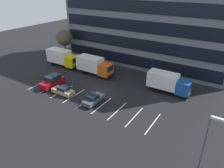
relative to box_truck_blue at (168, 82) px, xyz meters
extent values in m
plane|color=black|center=(-9.73, -6.57, -1.89)|extent=(120.00, 120.00, 0.00)
cube|color=slate|center=(-9.73, 11.43, 8.91)|extent=(36.47, 10.43, 21.60)
cube|color=black|center=(-9.73, 6.16, 0.09)|extent=(35.02, 0.16, 2.30)
cube|color=black|center=(-9.73, 6.16, 3.69)|extent=(35.02, 0.16, 2.30)
cube|color=black|center=(-9.73, 6.16, 7.29)|extent=(35.02, 0.16, 2.30)
cube|color=black|center=(-9.73, 6.16, 10.89)|extent=(35.02, 0.16, 2.30)
cube|color=silver|center=(-20.93, -9.62, -1.89)|extent=(0.14, 5.40, 0.01)
cube|color=silver|center=(-18.13, -9.62, -1.89)|extent=(0.14, 5.40, 0.01)
cube|color=silver|center=(-15.33, -9.62, -1.89)|extent=(0.14, 5.40, 0.01)
cube|color=silver|center=(-12.53, -9.62, -1.89)|extent=(0.14, 5.40, 0.01)
cube|color=silver|center=(-9.73, -9.62, -1.89)|extent=(0.14, 5.40, 0.01)
cube|color=silver|center=(-6.93, -9.62, -1.89)|extent=(0.14, 5.40, 0.01)
cube|color=silver|center=(-4.13, -9.62, -1.89)|extent=(0.14, 5.40, 0.01)
cube|color=silver|center=(-1.33, -9.62, -1.89)|extent=(0.14, 5.40, 0.01)
cube|color=silver|center=(1.47, -9.62, -1.89)|extent=(0.14, 5.40, 0.01)
cube|color=#194799|center=(2.64, 0.00, -0.36)|extent=(2.11, 2.31, 2.11)
cube|color=black|center=(3.67, 0.00, 0.07)|extent=(0.06, 1.94, 0.93)
cube|color=white|center=(-0.92, 0.00, 0.17)|extent=(5.00, 2.40, 2.59)
cube|color=black|center=(3.74, 0.00, -1.27)|extent=(0.19, 2.31, 0.38)
cylinder|color=black|center=(2.64, 0.99, -1.41)|extent=(0.96, 0.29, 0.96)
cylinder|color=black|center=(2.64, -0.99, -1.41)|extent=(0.96, 0.29, 0.96)
cylinder|color=black|center=(-1.92, 0.99, -1.41)|extent=(0.96, 0.29, 0.96)
cylinder|color=black|center=(-1.92, -0.99, -1.41)|extent=(0.96, 0.29, 0.96)
cube|color=#D85914|center=(-12.29, -0.61, -0.27)|extent=(2.24, 2.44, 2.24)
cube|color=black|center=(-11.19, -0.61, 0.18)|extent=(0.06, 2.05, 0.98)
cube|color=white|center=(-16.05, -0.61, 0.29)|extent=(5.29, 2.54, 2.74)
cube|color=black|center=(-11.12, -0.61, -1.23)|extent=(0.20, 2.44, 0.41)
cylinder|color=black|center=(-12.29, 0.43, -1.39)|extent=(1.02, 0.30, 1.02)
cylinder|color=black|center=(-12.29, -1.66, -1.39)|extent=(1.02, 0.30, 1.02)
cylinder|color=black|center=(-17.11, 0.43, -1.39)|extent=(1.02, 0.30, 1.02)
cylinder|color=black|center=(-17.11, -1.66, -1.39)|extent=(1.02, 0.30, 1.02)
cube|color=yellow|center=(-21.02, -0.59, -0.24)|extent=(2.27, 2.48, 2.27)
cube|color=black|center=(-19.91, -0.59, 0.21)|extent=(0.06, 2.08, 1.00)
cube|color=white|center=(-24.84, -0.59, 0.33)|extent=(5.37, 2.58, 2.79)
cube|color=black|center=(-19.84, -0.59, -1.22)|extent=(0.21, 2.48, 0.41)
cylinder|color=black|center=(-21.02, 0.47, -1.38)|extent=(1.03, 0.31, 1.03)
cylinder|color=black|center=(-21.02, -1.66, -1.38)|extent=(1.03, 0.31, 1.03)
cylinder|color=black|center=(-25.91, 0.47, -1.38)|extent=(1.03, 0.31, 1.03)
cylinder|color=black|center=(-25.91, -1.66, -1.38)|extent=(1.03, 0.31, 1.03)
cube|color=tan|center=(-14.49, -10.13, -1.35)|extent=(3.93, 1.65, 0.64)
cube|color=black|center=(-14.29, -10.13, -0.76)|extent=(1.65, 1.45, 0.55)
cylinder|color=black|center=(-15.75, -10.84, -1.62)|extent=(0.55, 0.20, 0.55)
cylinder|color=black|center=(-15.75, -9.42, -1.62)|extent=(0.55, 0.20, 0.55)
cylinder|color=black|center=(-13.23, -10.84, -1.62)|extent=(0.55, 0.20, 0.55)
cylinder|color=black|center=(-13.23, -9.42, -1.62)|extent=(0.55, 0.20, 0.55)
cube|color=#474C51|center=(-8.47, -9.60, -1.35)|extent=(1.65, 3.95, 0.64)
cube|color=black|center=(-8.47, -9.79, -0.75)|extent=(1.46, 1.66, 0.55)
cylinder|color=black|center=(-9.18, -8.33, -1.62)|extent=(0.20, 0.55, 0.55)
cylinder|color=black|center=(-7.75, -8.33, -1.62)|extent=(0.20, 0.55, 0.55)
cylinder|color=black|center=(-9.18, -10.86, -1.62)|extent=(0.20, 0.55, 0.55)
cylinder|color=black|center=(-7.75, -10.86, -1.62)|extent=(0.20, 0.55, 0.55)
cube|color=maroon|center=(-18.12, -9.07, -1.13)|extent=(1.97, 4.64, 0.96)
cube|color=black|center=(-18.12, -8.84, -0.23)|extent=(1.73, 2.55, 0.86)
cylinder|color=black|center=(-17.26, -10.55, -1.55)|extent=(0.22, 0.69, 0.69)
cylinder|color=black|center=(-18.98, -10.55, -1.55)|extent=(0.22, 0.69, 0.69)
cylinder|color=black|center=(-17.26, -7.59, -1.55)|extent=(0.22, 0.69, 0.69)
cylinder|color=black|center=(-18.98, -7.59, -1.55)|extent=(0.22, 0.69, 0.69)
cylinder|color=#4C4C51|center=(8.27, -15.12, 1.63)|extent=(0.16, 0.16, 7.04)
cube|color=beige|center=(8.82, -15.12, 5.05)|extent=(1.20, 0.28, 0.20)
cylinder|color=#473323|center=(-26.73, 3.36, -0.04)|extent=(0.28, 0.28, 3.71)
sphere|color=#4C4233|center=(-26.73, 3.36, 3.30)|extent=(3.78, 3.78, 3.78)
camera|label=1|loc=(9.01, -31.64, 15.16)|focal=33.40mm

